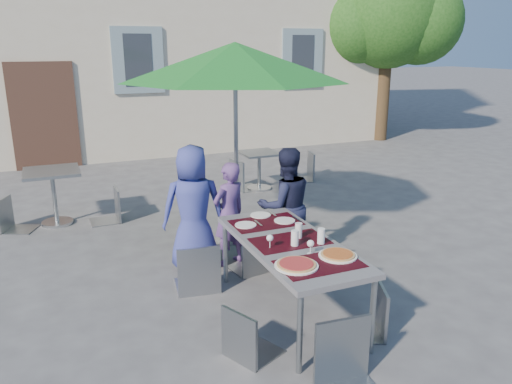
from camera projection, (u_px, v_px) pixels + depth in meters
name	position (u px, v px, depth m)	size (l,w,h in m)	color
ground	(294.00, 319.00, 4.77)	(90.00, 90.00, 0.00)	#47474A
tree	(389.00, 16.00, 12.95)	(3.60, 3.00, 4.70)	#402F1B
dining_table	(290.00, 247.00, 4.68)	(0.80, 1.85, 0.76)	#47464B
pizza_near_left	(296.00, 265.00, 4.12)	(0.37, 0.37, 0.03)	white
pizza_near_right	(338.00, 255.00, 4.32)	(0.34, 0.34, 0.03)	white
glassware	(302.00, 236.00, 4.57)	(0.54, 0.45, 0.15)	silver
place_settings	(264.00, 220.00, 5.20)	(0.68, 0.48, 0.01)	white
child_0	(193.00, 208.00, 5.68)	(0.71, 0.46, 1.46)	#353D92
child_1	(229.00, 214.00, 5.81)	(0.45, 0.30, 1.24)	#5E3E7F
child_2	(285.00, 206.00, 5.87)	(0.68, 0.39, 1.39)	#1A1D39
chair_0	(197.00, 238.00, 5.14)	(0.51, 0.51, 1.01)	#92969D
chair_1	(253.00, 229.00, 5.60)	(0.47, 0.47, 0.90)	slate
chair_2	(303.00, 224.00, 5.60)	(0.47, 0.47, 1.00)	gray
chair_3	(247.00, 304.00, 4.03)	(0.52, 0.51, 0.87)	gray
chair_4	(373.00, 283.00, 4.39)	(0.50, 0.50, 0.86)	gray
chair_5	(351.00, 319.00, 3.61)	(0.49, 0.50, 1.04)	gray
patio_umbrella	(235.00, 63.00, 6.10)	(2.86, 2.86, 2.55)	#B9BDC1
cafe_table_0	(53.00, 186.00, 7.14)	(0.75, 0.75, 0.81)	#B9BDC1
bg_chair_l_0	(9.00, 195.00, 6.91)	(0.52, 0.52, 0.89)	gray
bg_chair_r_0	(109.00, 185.00, 7.28)	(0.42, 0.41, 0.93)	gray
cafe_table_1	(259.00, 165.00, 8.94)	(0.64, 0.64, 0.68)	#B9BDC1
bg_chair_l_1	(242.00, 156.00, 8.86)	(0.55, 0.54, 1.05)	#949B9F
bg_chair_r_1	(306.00, 149.00, 9.51)	(0.56, 0.55, 1.03)	gray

